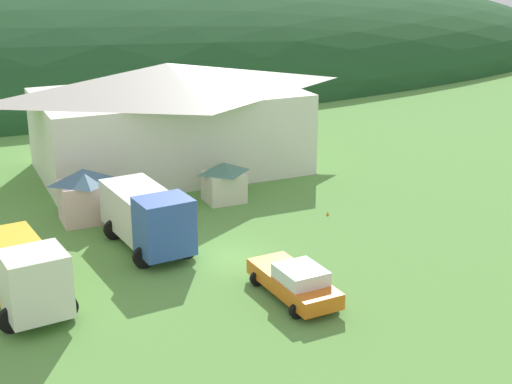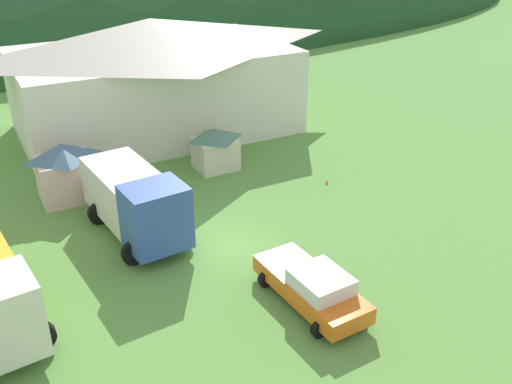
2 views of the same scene
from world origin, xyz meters
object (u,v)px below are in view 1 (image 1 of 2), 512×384
object	(u,v)px
play_shed_pink	(85,194)
heavy_rig_striped	(23,271)
play_shed_cream	(224,181)
service_pickup_orange	(295,281)
box_truck_blue	(147,215)
traffic_cone_near_pickup	(328,215)
depot_building	(169,116)

from	to	relation	value
play_shed_pink	heavy_rig_striped	bearing A→B (deg)	-116.41
play_shed_cream	heavy_rig_striped	bearing A→B (deg)	-144.78
heavy_rig_striped	service_pickup_orange	bearing A→B (deg)	62.42
box_truck_blue	traffic_cone_near_pickup	distance (m)	10.97
play_shed_pink	service_pickup_orange	xyz separation A→B (m)	(6.33, -13.50, -0.76)
heavy_rig_striped	depot_building	bearing A→B (deg)	138.10
play_shed_cream	service_pickup_orange	world-z (taller)	play_shed_cream
depot_building	service_pickup_orange	bearing A→B (deg)	-93.27
play_shed_cream	play_shed_pink	world-z (taller)	play_shed_pink
heavy_rig_striped	box_truck_blue	bearing A→B (deg)	114.25
service_pickup_orange	heavy_rig_striped	bearing A→B (deg)	-114.65
box_truck_blue	play_shed_pink	bearing A→B (deg)	-164.20
traffic_cone_near_pickup	depot_building	bearing A→B (deg)	113.01
heavy_rig_striped	service_pickup_orange	distance (m)	11.75
play_shed_cream	box_truck_blue	bearing A→B (deg)	-140.40
play_shed_cream	box_truck_blue	xyz separation A→B (m)	(-6.29, -5.21, 0.53)
play_shed_pink	traffic_cone_near_pickup	size ratio (longest dim) A/B	6.34
depot_building	service_pickup_orange	distance (m)	21.47
service_pickup_orange	traffic_cone_near_pickup	size ratio (longest dim) A/B	10.99
heavy_rig_striped	play_shed_cream	bearing A→B (deg)	118.86
depot_building	box_truck_blue	size ratio (longest dim) A/B	2.61
service_pickup_orange	traffic_cone_near_pickup	xyz separation A→B (m)	(6.57, 8.61, -0.83)
service_pickup_orange	traffic_cone_near_pickup	world-z (taller)	service_pickup_orange
play_shed_pink	box_truck_blue	distance (m)	5.70
depot_building	play_shed_pink	bearing A→B (deg)	-134.28
box_truck_blue	service_pickup_orange	xyz separation A→B (m)	(4.24, -8.19, -0.97)
play_shed_cream	traffic_cone_near_pickup	size ratio (longest dim) A/B	5.09
play_shed_pink	heavy_rig_striped	world-z (taller)	heavy_rig_striped
play_shed_cream	box_truck_blue	distance (m)	8.18
depot_building	play_shed_pink	distance (m)	11.03
box_truck_blue	service_pickup_orange	world-z (taller)	box_truck_blue
heavy_rig_striped	box_truck_blue	world-z (taller)	box_truck_blue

